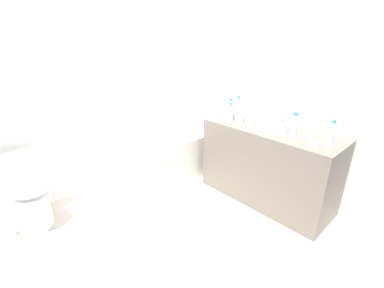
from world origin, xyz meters
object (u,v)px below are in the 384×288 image
at_px(sink_basin, 272,126).
at_px(water_bottle_3, 238,108).
at_px(sink_faucet, 282,122).
at_px(toilet, 30,194).
at_px(soap_dish, 316,143).
at_px(drinking_glass_0, 310,134).
at_px(water_bottle_2, 231,112).
at_px(toilet_paper_roll, 8,233).
at_px(drinking_glass_1, 250,122).
at_px(water_bottle_0, 231,109).
at_px(drinking_glass_2, 248,118).
at_px(water_bottle_4, 294,126).
at_px(bathtub, 155,157).
at_px(drinking_glass_3, 240,117).
at_px(water_bottle_1, 331,134).

relative_size(sink_basin, water_bottle_3, 1.22).
bearing_deg(water_bottle_3, sink_faucet, -70.05).
relative_size(toilet, soap_dish, 8.03).
bearing_deg(drinking_glass_0, soap_dish, -130.62).
height_order(water_bottle_2, toilet_paper_roll, water_bottle_2).
relative_size(water_bottle_3, drinking_glass_1, 3.22).
height_order(toilet, sink_faucet, sink_faucet).
distance_m(toilet, drinking_glass_1, 2.23).
bearing_deg(sink_faucet, water_bottle_0, 110.63).
xyz_separation_m(water_bottle_3, toilet_paper_roll, (-2.24, 0.78, -0.89)).
bearing_deg(drinking_glass_2, water_bottle_4, -98.00).
xyz_separation_m(sink_faucet, toilet_paper_roll, (-2.40, 1.24, -0.81)).
bearing_deg(drinking_glass_1, sink_basin, -71.24).
bearing_deg(bathtub, drinking_glass_2, -55.69).
relative_size(bathtub, drinking_glass_3, 17.52).
distance_m(bathtub, toilet_paper_roll, 1.63).
xyz_separation_m(toilet, sink_basin, (1.98, -1.26, 0.51)).
relative_size(sink_basin, toilet_paper_roll, 2.79).
bearing_deg(water_bottle_4, drinking_glass_2, 82.00).
distance_m(bathtub, soap_dish, 1.84).
xyz_separation_m(drinking_glass_3, toilet_paper_roll, (-2.18, 0.86, -0.82)).
relative_size(bathtub, water_bottle_0, 7.46).
relative_size(water_bottle_0, water_bottle_4, 0.94).
distance_m(sink_faucet, water_bottle_4, 0.37).
bearing_deg(water_bottle_1, water_bottle_3, 87.22).
bearing_deg(toilet_paper_roll, sink_basin, -29.13).
bearing_deg(toilet, drinking_glass_2, 64.85).
xyz_separation_m(water_bottle_1, soap_dish, (-0.05, 0.09, -0.10)).
bearing_deg(water_bottle_1, drinking_glass_1, 93.09).
bearing_deg(toilet, drinking_glass_1, 61.82).
xyz_separation_m(bathtub, toilet_paper_roll, (-1.61, 0.04, -0.24)).
distance_m(drinking_glass_0, toilet_paper_roll, 2.87).
height_order(water_bottle_1, water_bottle_3, water_bottle_3).
bearing_deg(drinking_glass_2, water_bottle_2, 115.93).
relative_size(drinking_glass_2, drinking_glass_3, 0.99).
distance_m(water_bottle_2, drinking_glass_0, 0.86).
relative_size(water_bottle_2, toilet_paper_roll, 1.73).
xyz_separation_m(sink_basin, drinking_glass_3, (-0.04, 0.37, 0.02)).
distance_m(drinking_glass_0, drinking_glass_2, 0.68).
distance_m(water_bottle_3, drinking_glass_0, 0.83).
bearing_deg(soap_dish, drinking_glass_3, 87.67).
relative_size(drinking_glass_0, drinking_glass_2, 1.08).
bearing_deg(water_bottle_1, water_bottle_0, 89.18).
xyz_separation_m(drinking_glass_1, drinking_glass_3, (0.03, 0.16, 0.01)).
bearing_deg(water_bottle_2, sink_faucet, -61.18).
bearing_deg(sink_faucet, sink_basin, 180.00).
height_order(sink_faucet, water_bottle_0, water_bottle_0).
relative_size(bathtub, water_bottle_3, 6.48).
height_order(bathtub, water_bottle_2, bathtub).
bearing_deg(toilet_paper_roll, water_bottle_0, -17.85).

